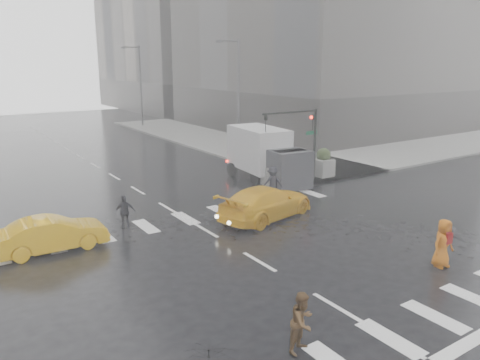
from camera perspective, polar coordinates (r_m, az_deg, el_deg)
ground at (r=17.74m, az=2.37°, el=-9.93°), size 120.00×120.00×0.00m
sidewalk_ne at (r=42.78m, az=9.72°, el=4.37°), size 35.00×35.00×0.15m
building_ne_far at (r=79.60m, az=-4.85°, el=20.70°), size 26.05×26.05×36.00m
road_markings at (r=17.74m, az=2.37°, el=-9.91°), size 18.00×48.00×0.01m
traffic_signal_pole at (r=28.37m, az=7.65°, el=5.93°), size 4.45×0.42×4.50m
street_lamp_near at (r=37.25m, az=-0.39°, el=10.69°), size 2.15×0.22×9.00m
street_lamp_far at (r=55.03m, az=-12.17°, el=11.52°), size 2.15×0.22×9.00m
planter_west at (r=27.67m, az=4.11°, el=1.10°), size 1.10×1.10×1.80m
planter_mid at (r=28.91m, az=7.25°, el=1.59°), size 1.10×1.10×1.80m
planter_east at (r=30.24m, az=10.12°, el=2.04°), size 1.10×1.10×1.80m
pedestrian_brown at (r=12.55m, az=7.64°, el=-16.77°), size 0.95×0.84×1.64m
pedestrian_orange at (r=18.52m, az=23.52°, el=-7.06°), size 0.94×0.67×1.80m
pedestrian_far_a at (r=21.45m, az=-13.86°, el=-3.81°), size 1.03×0.82×1.53m
pedestrian_far_b at (r=25.52m, az=3.98°, el=-0.31°), size 1.27×1.03×1.72m
taxi_mid at (r=19.89m, az=-21.91°, el=-6.13°), size 4.18×1.54×1.37m
taxi_rear at (r=22.25m, az=3.21°, el=-2.74°), size 5.05×3.20×1.54m
box_truck at (r=28.87m, az=3.26°, el=3.20°), size 2.30×6.14×3.26m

